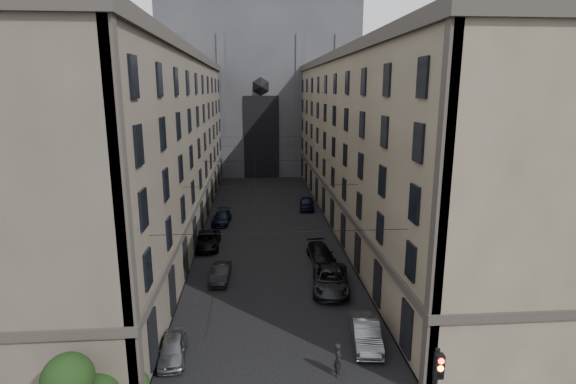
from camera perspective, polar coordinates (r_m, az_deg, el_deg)
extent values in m
cube|color=#383533|center=(52.13, -14.32, -4.18)|extent=(7.00, 80.00, 0.15)
cube|color=#383533|center=(52.69, 8.83, -3.74)|extent=(7.00, 80.00, 0.15)
cube|color=#4C453A|center=(50.93, -18.22, 5.46)|extent=(13.00, 60.00, 18.00)
cube|color=#38332D|center=(50.68, -18.99, 16.04)|extent=(13.60, 60.60, 0.90)
cube|color=#38332D|center=(51.72, -17.85, 0.18)|extent=(13.40, 60.30, 0.50)
cube|color=brown|center=(51.67, 12.43, 5.90)|extent=(13.00, 60.00, 18.00)
cube|color=#38332D|center=(51.43, 12.96, 16.34)|extent=(13.60, 60.60, 0.90)
cube|color=#38332D|center=(52.45, 12.18, 0.69)|extent=(13.40, 60.30, 0.50)
cube|color=#2D2D33|center=(88.12, -3.61, 12.86)|extent=(34.00, 22.00, 30.00)
cube|color=#38332D|center=(89.46, -3.76, 22.83)|extent=(35.00, 23.00, 1.20)
cube|color=black|center=(77.48, -3.40, 6.93)|extent=(6.00, 0.30, 14.00)
cube|color=black|center=(19.48, 18.62, -20.21)|extent=(0.34, 0.30, 1.00)
cylinder|color=#FF0C07|center=(19.19, 18.89, -19.66)|extent=(0.22, 0.05, 0.22)
cylinder|color=orange|center=(19.36, 18.82, -20.46)|extent=(0.22, 0.05, 0.22)
cylinder|color=black|center=(19.53, 18.74, -21.25)|extent=(0.22, 0.05, 0.22)
sphere|color=black|center=(22.83, -26.16, -20.50)|extent=(2.20, 2.20, 2.20)
cylinder|color=black|center=(24.34, -0.90, -5.12)|extent=(14.00, 0.03, 0.03)
cylinder|color=black|center=(35.93, -2.09, 0.80)|extent=(14.00, 0.03, 0.03)
cylinder|color=black|center=(48.71, -2.73, 3.99)|extent=(14.00, 0.03, 0.03)
cylinder|color=black|center=(61.58, -3.11, 5.86)|extent=(14.00, 0.03, 0.03)
cylinder|color=black|center=(73.50, -3.34, 7.00)|extent=(14.00, 0.03, 0.03)
cylinder|color=black|center=(49.74, -4.26, 3.69)|extent=(0.03, 60.00, 0.03)
cylinder|color=black|center=(49.81, -1.26, 3.74)|extent=(0.03, 60.00, 0.03)
imported|color=slate|center=(27.81, -14.47, -18.71)|extent=(1.77, 3.85, 1.28)
imported|color=black|center=(36.97, -8.55, -10.13)|extent=(1.59, 4.04, 1.31)
imported|color=black|center=(44.52, -10.26, -6.05)|extent=(2.48, 5.29, 1.46)
imported|color=black|center=(52.07, -8.44, -3.25)|extent=(2.23, 4.76, 1.34)
imported|color=slate|center=(28.65, 9.88, -17.22)|extent=(2.10, 4.67, 1.49)
imported|color=black|center=(35.11, 5.45, -11.04)|extent=(3.49, 6.20, 1.64)
imported|color=black|center=(40.61, 4.18, -7.80)|extent=(2.31, 4.94, 1.40)
imported|color=black|center=(57.61, 2.40, -1.44)|extent=(2.32, 4.68, 1.53)
imported|color=black|center=(25.75, 6.39, -20.39)|extent=(0.55, 0.74, 1.86)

